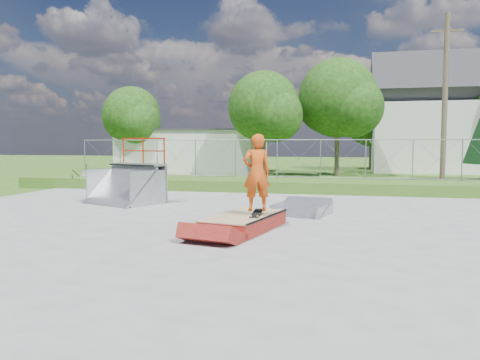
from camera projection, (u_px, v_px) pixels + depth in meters
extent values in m
plane|color=#2C5618|center=(214.00, 228.00, 11.73)|extent=(120.00, 120.00, 0.00)
cube|color=gray|center=(214.00, 227.00, 11.73)|extent=(20.00, 16.00, 0.04)
cube|color=#2C5618|center=(274.00, 185.00, 20.94)|extent=(24.00, 3.00, 0.50)
cube|color=maroon|center=(244.00, 223.00, 11.43)|extent=(1.74, 2.77, 0.36)
cube|color=#9E8A5A|center=(244.00, 215.00, 11.41)|extent=(1.76, 2.80, 0.03)
cube|color=black|center=(257.00, 214.00, 11.29)|extent=(0.22, 0.80, 0.13)
imported|color=#CF4B13|center=(257.00, 176.00, 11.22)|extent=(0.79, 0.67, 1.85)
cube|color=silver|center=(194.00, 151.00, 34.78)|extent=(10.00, 6.00, 3.00)
cube|color=silver|center=(428.00, 138.00, 34.74)|extent=(8.00, 6.00, 5.00)
cube|color=#2F2F33|center=(430.00, 92.00, 34.47)|extent=(8.40, 6.08, 6.08)
cylinder|color=#4E3D31|center=(445.00, 102.00, 21.37)|extent=(0.24, 0.24, 8.00)
cylinder|color=#4E3D31|center=(263.00, 157.00, 29.56)|extent=(0.30, 0.30, 2.45)
sphere|color=#14330E|center=(264.00, 107.00, 29.31)|extent=(4.48, 4.48, 4.48)
sphere|color=#14330E|center=(276.00, 115.00, 28.62)|extent=(3.36, 3.36, 3.36)
cylinder|color=#4E3D31|center=(337.00, 154.00, 30.47)|extent=(0.30, 0.30, 2.80)
sphere|color=#14330E|center=(338.00, 98.00, 30.18)|extent=(5.12, 5.12, 5.12)
sphere|color=#14330E|center=(353.00, 107.00, 29.39)|extent=(3.84, 3.84, 3.84)
cylinder|color=#4E3D31|center=(132.00, 157.00, 33.78)|extent=(0.30, 0.30, 2.27)
sphere|color=#14330E|center=(132.00, 116.00, 33.54)|extent=(4.16, 4.16, 4.16)
sphere|color=#14330E|center=(139.00, 122.00, 32.90)|extent=(3.12, 3.12, 3.12)
cylinder|color=#4E3D31|center=(371.00, 156.00, 37.70)|extent=(0.30, 0.30, 2.10)
sphere|color=#14330E|center=(372.00, 122.00, 37.48)|extent=(3.84, 3.84, 3.84)
sphere|color=#14330E|center=(381.00, 128.00, 36.89)|extent=(2.88, 2.88, 2.88)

